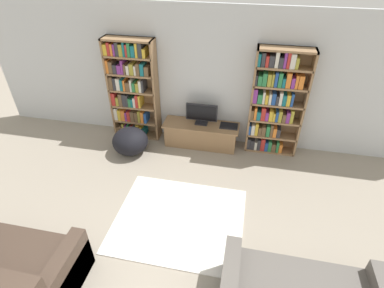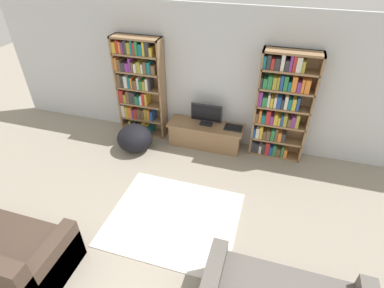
{
  "view_description": "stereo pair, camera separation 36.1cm",
  "coord_description": "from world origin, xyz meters",
  "px_view_note": "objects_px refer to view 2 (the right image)",
  "views": [
    {
      "loc": [
        0.79,
        -0.96,
        3.52
      ],
      "look_at": [
        -0.01,
        2.94,
        0.7
      ],
      "focal_mm": 28.0,
      "sensor_mm": 36.0,
      "label": 1
    },
    {
      "loc": [
        1.14,
        -0.87,
        3.52
      ],
      "look_at": [
        -0.01,
        2.94,
        0.7
      ],
      "focal_mm": 28.0,
      "sensor_mm": 36.0,
      "label": 2
    }
  ],
  "objects_px": {
    "bookshelf_left": "(139,87)",
    "beanbag_ottoman": "(135,138)",
    "bookshelf_right": "(280,107)",
    "television": "(206,114)",
    "tv_stand": "(205,135)",
    "laptop": "(233,128)"
  },
  "relations": [
    {
      "from": "laptop",
      "to": "bookshelf_left",
      "type": "bearing_deg",
      "value": 177.81
    },
    {
      "from": "bookshelf_left",
      "to": "television",
      "type": "distance_m",
      "value": 1.45
    },
    {
      "from": "bookshelf_right",
      "to": "television",
      "type": "height_order",
      "value": "bookshelf_right"
    },
    {
      "from": "bookshelf_right",
      "to": "laptop",
      "type": "xyz_separation_m",
      "value": [
        -0.78,
        -0.07,
        -0.53
      ]
    },
    {
      "from": "tv_stand",
      "to": "bookshelf_right",
      "type": "bearing_deg",
      "value": 4.94
    },
    {
      "from": "bookshelf_left",
      "to": "bookshelf_right",
      "type": "distance_m",
      "value": 2.72
    },
    {
      "from": "laptop",
      "to": "beanbag_ottoman",
      "type": "relative_size",
      "value": 0.51
    },
    {
      "from": "bookshelf_left",
      "to": "bookshelf_right",
      "type": "height_order",
      "value": "same"
    },
    {
      "from": "tv_stand",
      "to": "beanbag_ottoman",
      "type": "height_order",
      "value": "beanbag_ottoman"
    },
    {
      "from": "television",
      "to": "tv_stand",
      "type": "bearing_deg",
      "value": -90.0
    },
    {
      "from": "tv_stand",
      "to": "laptop",
      "type": "relative_size",
      "value": 4.28
    },
    {
      "from": "laptop",
      "to": "bookshelf_right",
      "type": "bearing_deg",
      "value": 5.51
    },
    {
      "from": "beanbag_ottoman",
      "to": "bookshelf_right",
      "type": "bearing_deg",
      "value": 13.77
    },
    {
      "from": "bookshelf_right",
      "to": "bookshelf_left",
      "type": "bearing_deg",
      "value": -179.99
    },
    {
      "from": "bookshelf_left",
      "to": "beanbag_ottoman",
      "type": "xyz_separation_m",
      "value": [
        0.12,
        -0.63,
        -0.77
      ]
    },
    {
      "from": "bookshelf_left",
      "to": "tv_stand",
      "type": "height_order",
      "value": "bookshelf_left"
    },
    {
      "from": "bookshelf_left",
      "to": "tv_stand",
      "type": "distance_m",
      "value": 1.61
    },
    {
      "from": "television",
      "to": "laptop",
      "type": "distance_m",
      "value": 0.57
    },
    {
      "from": "tv_stand",
      "to": "beanbag_ottoman",
      "type": "xyz_separation_m",
      "value": [
        -1.28,
        -0.52,
        0.02
      ]
    },
    {
      "from": "beanbag_ottoman",
      "to": "television",
      "type": "bearing_deg",
      "value": 23.44
    },
    {
      "from": "bookshelf_left",
      "to": "laptop",
      "type": "relative_size",
      "value": 5.84
    },
    {
      "from": "bookshelf_left",
      "to": "laptop",
      "type": "xyz_separation_m",
      "value": [
        1.94,
        -0.07,
        -0.54
      ]
    }
  ]
}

